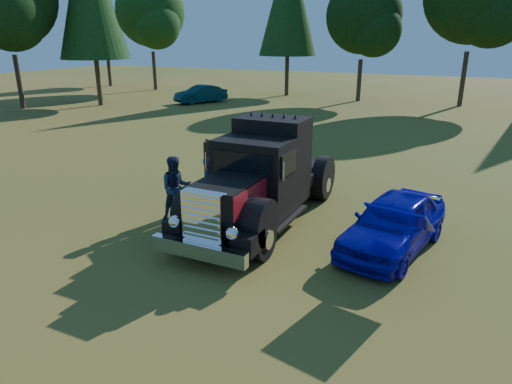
% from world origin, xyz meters
% --- Properties ---
extents(ground, '(120.00, 120.00, 0.00)m').
position_xyz_m(ground, '(0.00, 0.00, 0.00)').
color(ground, '#374E17').
rests_on(ground, ground).
extents(treeline, '(66.14, 23.52, 13.33)m').
position_xyz_m(treeline, '(-3.75, 26.65, 7.62)').
color(treeline, '#2D2116').
rests_on(treeline, ground).
extents(diamond_t_truck, '(3.25, 7.16, 3.00)m').
position_xyz_m(diamond_t_truck, '(-0.08, 1.46, 1.28)').
color(diamond_t_truck, black).
rests_on(diamond_t_truck, ground).
extents(hotrod_coupe, '(2.51, 4.50, 1.89)m').
position_xyz_m(hotrod_coupe, '(3.77, 1.35, 0.73)').
color(hotrod_coupe, '#1707A0').
rests_on(hotrod_coupe, ground).
extents(spectator_near, '(0.56, 0.76, 1.93)m').
position_xyz_m(spectator_near, '(-1.47, 1.08, 0.96)').
color(spectator_near, '#202A4C').
rests_on(spectator_near, ground).
extents(spectator_far, '(1.19, 1.19, 1.95)m').
position_xyz_m(spectator_far, '(-2.42, 0.65, 0.97)').
color(spectator_far, '#1F2D49').
rests_on(spectator_far, ground).
extents(distant_teal_car, '(3.43, 4.54, 1.43)m').
position_xyz_m(distant_teal_car, '(-15.45, 22.62, 0.72)').
color(distant_teal_car, '#093731').
rests_on(distant_teal_car, ground).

